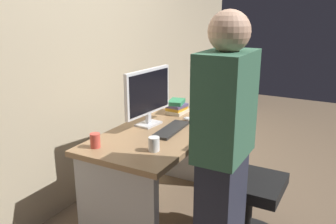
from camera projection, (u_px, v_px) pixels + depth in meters
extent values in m
plane|color=brown|center=(163.00, 211.00, 3.01)|extent=(9.00, 9.00, 0.00)
cube|color=tan|center=(78.00, 25.00, 2.96)|extent=(6.40, 0.10, 3.00)
cube|color=#93704C|center=(162.00, 132.00, 2.81)|extent=(1.38, 0.71, 0.04)
cube|color=#B2B2B7|center=(116.00, 211.00, 2.39)|extent=(0.06, 0.63, 0.68)
cube|color=#B2B2B7|center=(195.00, 148.00, 3.45)|extent=(0.06, 0.63, 0.68)
cylinder|color=black|center=(249.00, 213.00, 2.58)|extent=(0.05, 0.05, 0.39)
cube|color=black|center=(251.00, 184.00, 2.51)|extent=(0.44, 0.44, 0.08)
cube|color=black|center=(227.00, 144.00, 2.52)|extent=(0.40, 0.06, 0.44)
cube|color=#262838|center=(220.00, 222.00, 2.13)|extent=(0.34, 0.20, 0.85)
cube|color=#38664C|center=(226.00, 106.00, 1.92)|extent=(0.40, 0.24, 0.58)
sphere|color=tan|center=(229.00, 31.00, 1.81)|extent=(0.22, 0.22, 0.22)
cube|color=silver|center=(148.00, 124.00, 2.92)|extent=(0.21, 0.16, 0.02)
cube|color=silver|center=(148.00, 118.00, 2.91)|extent=(0.04, 0.03, 0.08)
cube|color=silver|center=(148.00, 92.00, 2.84)|extent=(0.54, 0.08, 0.36)
cube|color=black|center=(150.00, 92.00, 2.84)|extent=(0.50, 0.05, 0.32)
cube|color=#262626|center=(171.00, 129.00, 2.78)|extent=(0.44, 0.15, 0.02)
ellipsoid|color=white|center=(189.00, 119.00, 3.01)|extent=(0.06, 0.10, 0.03)
cylinder|color=silver|center=(154.00, 144.00, 2.38)|extent=(0.08, 0.08, 0.10)
cylinder|color=#D84C3F|center=(95.00, 140.00, 2.44)|extent=(0.07, 0.07, 0.10)
cube|color=beige|center=(178.00, 111.00, 3.24)|extent=(0.20, 0.15, 0.03)
cube|color=gold|center=(177.00, 108.00, 3.23)|extent=(0.17, 0.15, 0.03)
cube|color=#594C72|center=(177.00, 105.00, 3.21)|extent=(0.19, 0.15, 0.02)
cube|color=#338C59|center=(176.00, 102.00, 3.22)|extent=(0.21, 0.16, 0.03)
cube|color=black|center=(211.00, 115.00, 3.16)|extent=(0.10, 0.15, 0.01)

